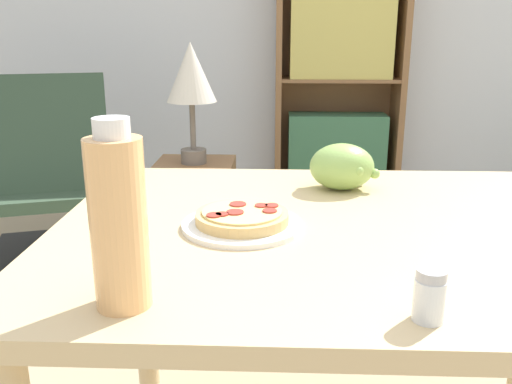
{
  "coord_description": "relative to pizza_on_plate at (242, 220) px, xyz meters",
  "views": [
    {
      "loc": [
        -0.2,
        -0.91,
        1.09
      ],
      "look_at": [
        -0.24,
        0.09,
        0.79
      ],
      "focal_mm": 38.0,
      "sensor_mm": 36.0,
      "label": 1
    }
  ],
  "objects": [
    {
      "name": "table_lamp",
      "position": [
        -0.3,
        1.31,
        0.15
      ],
      "size": [
        0.21,
        0.21,
        0.51
      ],
      "color": "#665B51",
      "rests_on": "side_table"
    },
    {
      "name": "side_table",
      "position": [
        -0.3,
        1.31,
        -0.47
      ],
      "size": [
        0.34,
        0.34,
        0.53
      ],
      "color": "brown",
      "rests_on": "ground_plane"
    },
    {
      "name": "dining_table",
      "position": [
        0.23,
        0.02,
        -0.11
      ],
      "size": [
        1.19,
        0.86,
        0.73
      ],
      "color": "#D1B27F",
      "rests_on": "ground_plane"
    },
    {
      "name": "pizza_on_plate",
      "position": [
        0.0,
        0.0,
        0.0
      ],
      "size": [
        0.23,
        0.23,
        0.04
      ],
      "color": "white",
      "rests_on": "dining_table"
    },
    {
      "name": "bookshelf",
      "position": [
        0.43,
        2.38,
        -0.01
      ],
      "size": [
        0.77,
        0.31,
        1.6
      ],
      "color": "brown",
      "rests_on": "ground_plane"
    },
    {
      "name": "drink_bottle",
      "position": [
        -0.14,
        -0.31,
        0.11
      ],
      "size": [
        0.08,
        0.08,
        0.26
      ],
      "color": "#EFB270",
      "rests_on": "dining_table"
    },
    {
      "name": "grape_bunch",
      "position": [
        0.22,
        0.27,
        0.04
      ],
      "size": [
        0.16,
        0.12,
        0.11
      ],
      "color": "#93BC5B",
      "rests_on": "dining_table"
    },
    {
      "name": "salt_shaker",
      "position": [
        0.26,
        -0.33,
        0.02
      ],
      "size": [
        0.04,
        0.04,
        0.07
      ],
      "color": "white",
      "rests_on": "dining_table"
    },
    {
      "name": "lounge_chair_near",
      "position": [
        -1.01,
        1.4,
        -0.45
      ],
      "size": [
        0.76,
        0.9,
        0.88
      ],
      "rotation": [
        0.0,
        0.0,
        0.3
      ],
      "color": "black",
      "rests_on": "ground_plane"
    }
  ]
}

